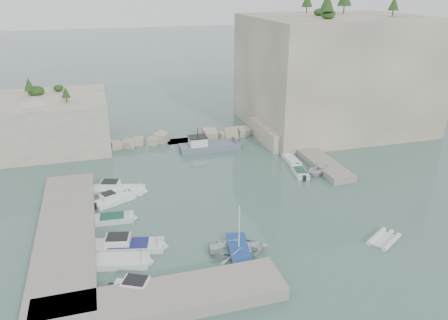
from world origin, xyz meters
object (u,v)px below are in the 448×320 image
object	(u,v)px
motorboat_b	(115,202)
tender_east_b	(300,174)
tender_east_a	(318,175)
tender_east_c	(292,162)
motorboat_a	(119,192)
motorboat_c	(113,221)
motorboat_d	(129,249)
motorboat_e	(122,264)
work_boat	(210,150)
rowboat	(239,252)
inflatable_dinghy	(383,241)
tender_east_d	(284,149)
motorboat_f	(147,295)

from	to	relation	value
motorboat_b	tender_east_b	bearing A→B (deg)	-22.38
tender_east_a	tender_east_c	distance (m)	4.75
tender_east_b	tender_east_a	bearing A→B (deg)	-101.99
motorboat_a	motorboat_c	size ratio (longest dim) A/B	1.40
motorboat_b	motorboat_d	distance (m)	9.32
motorboat_d	motorboat_e	xyz separation A→B (m)	(-0.76, -2.09, 0.00)
motorboat_a	motorboat_d	distance (m)	11.70
tender_east_a	work_boat	distance (m)	15.92
motorboat_b	tender_east_b	size ratio (longest dim) A/B	1.17
motorboat_e	tender_east_a	bearing A→B (deg)	39.38
rowboat	inflatable_dinghy	world-z (taller)	rowboat
motorboat_b	tender_east_b	xyz separation A→B (m)	(22.05, 1.18, 0.00)
motorboat_c	tender_east_d	bearing A→B (deg)	34.47
motorboat_c	tender_east_d	distance (m)	27.90
motorboat_c	motorboat_e	distance (m)	7.42
tender_east_b	inflatable_dinghy	bearing A→B (deg)	-167.97
tender_east_c	motorboat_d	bearing A→B (deg)	125.81
motorboat_a	tender_east_d	xyz separation A→B (m)	(23.23, 7.46, 0.00)
motorboat_d	tender_east_a	bearing A→B (deg)	35.39
rowboat	inflatable_dinghy	distance (m)	13.28
motorboat_f	tender_east_c	bearing A→B (deg)	71.04
rowboat	inflatable_dinghy	size ratio (longest dim) A/B	1.39
tender_east_d	tender_east_c	bearing A→B (deg)	163.93
motorboat_b	tender_east_c	size ratio (longest dim) A/B	1.12
rowboat	tender_east_b	size ratio (longest dim) A/B	1.26
tender_east_b	work_boat	world-z (taller)	work_boat
motorboat_a	tender_east_b	bearing A→B (deg)	13.90
tender_east_a	motorboat_e	bearing A→B (deg)	95.93
motorboat_c	motorboat_f	distance (m)	12.07
motorboat_c	motorboat_b	bearing A→B (deg)	88.27
tender_east_b	work_boat	distance (m)	14.02
motorboat_e	rowboat	bearing A→B (deg)	6.78
motorboat_d	motorboat_f	bearing A→B (deg)	-70.90
motorboat_a	rowboat	xyz separation A→B (m)	(9.24, -14.93, 0.00)
rowboat	tender_east_c	world-z (taller)	rowboat
motorboat_f	tender_east_c	distance (m)	29.78
rowboat	work_boat	distance (m)	25.23
motorboat_a	work_boat	size ratio (longest dim) A/B	0.69
motorboat_a	inflatable_dinghy	bearing A→B (deg)	-19.92
motorboat_d	tender_east_c	distance (m)	26.20
tender_east_c	work_boat	bearing A→B (deg)	53.39
motorboat_f	rowboat	xyz separation A→B (m)	(8.35, 3.38, 0.00)
motorboat_b	tender_east_d	world-z (taller)	tender_east_d
tender_east_d	motorboat_a	bearing A→B (deg)	104.01
motorboat_c	tender_east_b	bearing A→B (deg)	17.63
motorboat_e	motorboat_a	bearing A→B (deg)	100.90
rowboat	tender_east_c	xyz separation A→B (m)	(12.93, 17.46, 0.00)
motorboat_f	tender_east_b	world-z (taller)	motorboat_f
inflatable_dinghy	motorboat_c	bearing A→B (deg)	124.48
motorboat_d	rowboat	size ratio (longest dim) A/B	1.31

